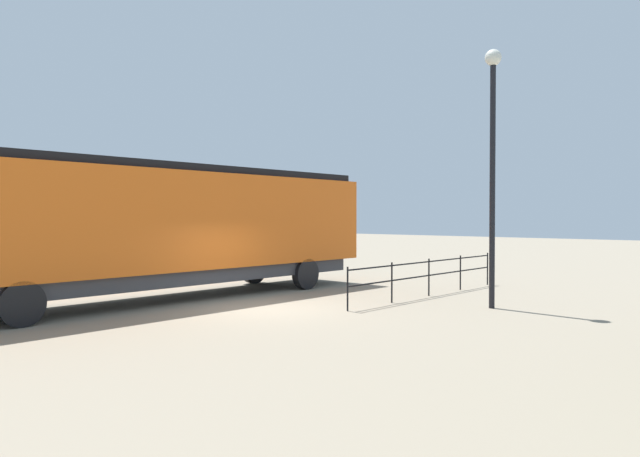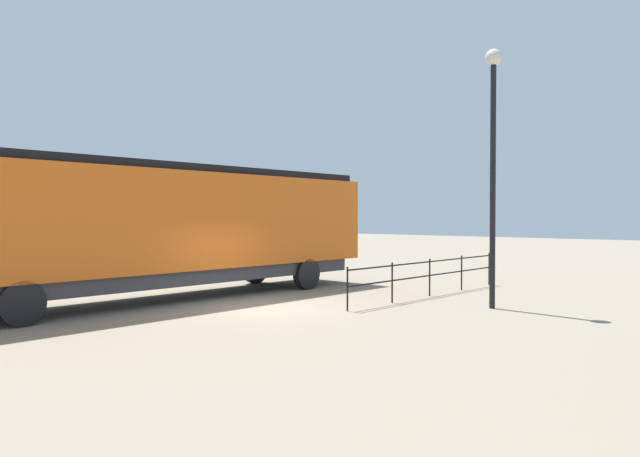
% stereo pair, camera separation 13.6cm
% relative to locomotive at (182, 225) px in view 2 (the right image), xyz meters
% --- Properties ---
extents(ground_plane, '(120.00, 120.00, 0.00)m').
position_rel_locomotive_xyz_m(ground_plane, '(3.64, 0.29, -2.36)').
color(ground_plane, gray).
extents(locomotive, '(3.10, 15.33, 4.22)m').
position_rel_locomotive_xyz_m(locomotive, '(0.00, 0.00, 0.00)').
color(locomotive, orange).
rests_on(locomotive, ground_plane).
extents(lamp_post, '(0.47, 0.47, 7.35)m').
position_rel_locomotive_xyz_m(lamp_post, '(8.38, 4.68, 2.45)').
color(lamp_post, black).
rests_on(lamp_post, ground_plane).
extents(platform_fence, '(0.05, 8.52, 1.23)m').
position_rel_locomotive_xyz_m(platform_fence, '(5.65, 5.75, -1.56)').
color(platform_fence, black).
rests_on(platform_fence, ground_plane).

